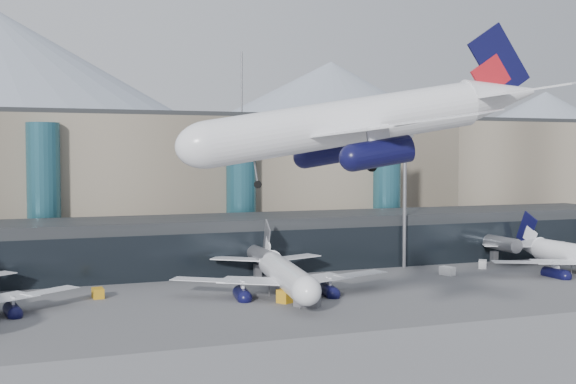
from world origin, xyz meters
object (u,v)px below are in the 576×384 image
Objects in this scene: jet_parked_mid at (282,265)px; veh_g at (447,271)px; veh_b at (98,293)px; veh_c at (307,300)px; jet_parked_right at (572,248)px; hero_jet at (380,107)px; veh_d at (483,264)px; veh_h at (288,295)px; lightmast_mid at (405,193)px.

jet_parked_mid is 13.80× the size of veh_g.
veh_c is (27.61, -16.76, 0.25)m from veh_b.
hero_jet is at bearing 124.41° from jet_parked_right.
jet_parked_right reaches higher than veh_g.
veh_b is at bearing -170.80° from veh_c.
veh_c reaches higher than veh_g.
veh_b is 72.28m from veh_d.
hero_jet is at bearing -159.15° from veh_b.
veh_b is (-84.93, 5.64, -3.69)m from jet_parked_right.
veh_h is at bearing 96.14° from jet_parked_right.
veh_g is at bearing 66.14° from veh_c.
veh_c is (-57.32, -11.12, -3.44)m from jet_parked_right.
veh_b is at bearing 85.46° from jet_parked_right.
lightmast_mid is 9.80× the size of veh_b.
veh_b is 61.43m from veh_g.
lightmast_mid is 20.27m from veh_d.
lightmast_mid is 0.70× the size of jet_parked_mid.
veh_h is at bearing -144.91° from lightmast_mid.
jet_parked_mid is at bearing -99.57° from veh_g.
jet_parked_right is 58.49m from veh_c.
jet_parked_right is 13.57× the size of veh_d.
lightmast_mid is 0.67× the size of hero_jet.
veh_c is (-0.07, -11.11, -3.46)m from jet_parked_mid.
jet_parked_right is 13.95× the size of veh_b.
hero_jet is at bearing 173.69° from veh_d.
jet_parked_mid is (6.01, 44.54, -21.87)m from hero_jet.
veh_d is 48.91m from veh_h.
veh_b is 29.13m from veh_h.
veh_c is at bearing -139.12° from lightmast_mid.
hero_jet is 10.57× the size of veh_c.
veh_g is (-23.50, 5.15, -3.67)m from jet_parked_right.
veh_g is at bearing 76.90° from jet_parked_right.
jet_parked_mid is at bearing 45.55° from veh_h.
jet_parked_right is at bearing -82.05° from jet_parked_mid.
lightmast_mid is 71.40m from hero_jet.
veh_h is (-1.41, 4.03, -0.02)m from veh_c.
jet_parked_mid reaches higher than jet_parked_right.
jet_parked_mid is 45.67m from veh_d.
jet_parked_right is 85.20m from veh_b.
lightmast_mid reaches higher than jet_parked_right.
veh_b is (-27.69, 5.64, -3.71)m from jet_parked_mid.
veh_g is at bearing 149.30° from veh_d.
veh_g is 0.74× the size of veh_h.
veh_d is at bearing 51.92° from hero_jet.
veh_d is at bearing -23.19° from lightmast_mid.
jet_parked_right is at bearing -25.75° from veh_h.
jet_parked_mid is 8.03m from veh_h.
jet_parked_mid is 10.10× the size of veh_c.
lightmast_mid is at bearing 63.47° from hero_jet.
veh_c is at bearing -103.34° from veh_h.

